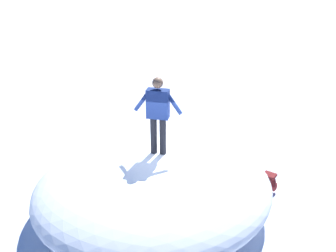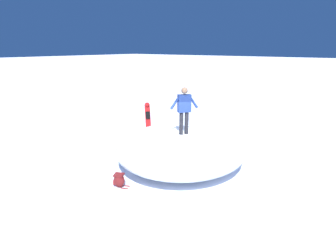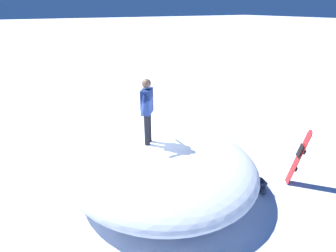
% 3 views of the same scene
% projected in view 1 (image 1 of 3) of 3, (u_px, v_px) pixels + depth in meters
% --- Properties ---
extents(ground, '(240.00, 240.00, 0.00)m').
position_uv_depth(ground, '(166.00, 204.00, 9.33)').
color(ground, white).
extents(snow_mound, '(5.82, 6.06, 1.29)m').
position_uv_depth(snow_mound, '(154.00, 187.00, 8.83)').
color(snow_mound, white).
rests_on(snow_mound, ground).
extents(snowboarder_standing, '(0.72, 0.85, 1.71)m').
position_uv_depth(snowboarder_standing, '(158.00, 111.00, 8.46)').
color(snowboarder_standing, black).
rests_on(snowboarder_standing, snow_mound).
extents(backpack_near, '(0.56, 0.43, 0.47)m').
position_uv_depth(backpack_near, '(269.00, 182.00, 9.73)').
color(backpack_near, maroon).
rests_on(backpack_near, ground).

